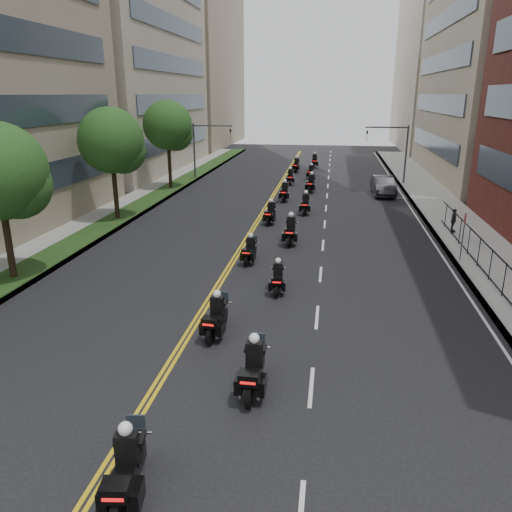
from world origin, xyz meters
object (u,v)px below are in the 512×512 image
at_px(motorcycle_5, 291,231).
at_px(motorcycle_9, 311,184).
at_px(pedestrian_c, 454,220).
at_px(motorcycle_7, 305,205).
at_px(motorcycle_8, 285,193).
at_px(motorcycle_2, 216,318).
at_px(motorcycle_3, 278,279).
at_px(motorcycle_4, 250,251).
at_px(motorcycle_6, 271,214).
at_px(motorcycle_13, 315,162).
at_px(motorcycle_1, 253,370).
at_px(motorcycle_10, 290,178).
at_px(motorcycle_11, 311,173).
at_px(motorcycle_0, 127,470).
at_px(parked_sedan, 383,186).
at_px(motorcycle_12, 296,166).

xyz_separation_m(motorcycle_5, motorcycle_9, (0.46, 16.48, -0.02)).
bearing_deg(pedestrian_c, motorcycle_5, 131.96).
height_order(motorcycle_7, motorcycle_8, motorcycle_8).
xyz_separation_m(motorcycle_2, motorcycle_7, (2.11, 20.02, 0.00)).
bearing_deg(pedestrian_c, motorcycle_3, 160.77).
height_order(motorcycle_4, motorcycle_6, motorcycle_6).
bearing_deg(motorcycle_13, motorcycle_1, -91.50).
bearing_deg(motorcycle_4, motorcycle_9, 88.63).
relative_size(motorcycle_2, motorcycle_6, 1.02).
xyz_separation_m(motorcycle_10, motorcycle_13, (1.88, 11.94, 0.06)).
xyz_separation_m(motorcycle_3, motorcycle_9, (0.38, 24.10, 0.11)).
xyz_separation_m(motorcycle_10, motorcycle_11, (1.82, 3.82, -0.04)).
relative_size(motorcycle_1, pedestrian_c, 1.67).
xyz_separation_m(motorcycle_0, motorcycle_5, (1.83, 20.03, 0.02)).
bearing_deg(motorcycle_9, motorcycle_1, -84.47).
height_order(motorcycle_10, parked_sedan, motorcycle_10).
distance_m(motorcycle_0, motorcycle_1, 4.92).
xyz_separation_m(motorcycle_8, motorcycle_12, (-0.22, 15.93, 0.02)).
bearing_deg(motorcycle_1, motorcycle_6, 95.60).
bearing_deg(motorcycle_8, motorcycle_4, -90.73).
bearing_deg(motorcycle_1, pedestrian_c, 63.17).
relative_size(motorcycle_8, motorcycle_13, 0.94).
bearing_deg(motorcycle_12, motorcycle_2, -86.11).
xyz_separation_m(motorcycle_2, motorcycle_5, (1.67, 12.16, 0.06)).
distance_m(motorcycle_9, parked_sedan, 6.28).
xyz_separation_m(motorcycle_1, parked_sedan, (6.49, 31.59, 0.09)).
height_order(motorcycle_13, pedestrian_c, motorcycle_13).
xyz_separation_m(motorcycle_4, motorcycle_8, (0.27, 16.04, 0.08)).
distance_m(motorcycle_9, motorcycle_12, 11.91).
bearing_deg(motorcycle_10, motorcycle_6, -93.75).
distance_m(motorcycle_1, motorcycle_10, 35.70).
height_order(parked_sedan, pedestrian_c, pedestrian_c).
relative_size(motorcycle_10, motorcycle_12, 0.94).
distance_m(motorcycle_4, motorcycle_7, 11.87).
distance_m(motorcycle_1, motorcycle_2, 3.90).
xyz_separation_m(motorcycle_0, motorcycle_8, (0.30, 32.28, -0.03)).
bearing_deg(motorcycle_1, motorcycle_0, -114.77).
distance_m(motorcycle_2, motorcycle_5, 12.27).
xyz_separation_m(motorcycle_0, parked_sedan, (8.56, 36.06, 0.09)).
relative_size(motorcycle_1, motorcycle_7, 1.06).
bearing_deg(motorcycle_1, motorcycle_11, 90.21).
xyz_separation_m(motorcycle_5, motorcycle_12, (-1.75, 28.18, -0.02)).
height_order(motorcycle_2, motorcycle_13, motorcycle_13).
height_order(motorcycle_12, pedestrian_c, motorcycle_12).
relative_size(motorcycle_0, pedestrian_c, 1.67).
height_order(motorcycle_3, motorcycle_9, motorcycle_9).
distance_m(motorcycle_10, motorcycle_11, 4.24).
height_order(motorcycle_3, pedestrian_c, pedestrian_c).
height_order(motorcycle_7, motorcycle_13, motorcycle_13).
height_order(motorcycle_0, motorcycle_10, motorcycle_0).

